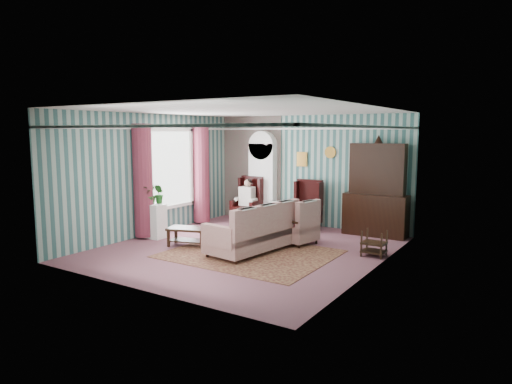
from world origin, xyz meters
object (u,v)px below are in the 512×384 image
Objects in this scene: nest_table at (374,243)px; wingback_right at (304,205)px; dresser_hutch at (376,187)px; sofa at (252,229)px; coffee_table at (188,237)px; wingback_left at (247,200)px; seated_woman at (247,201)px; plant_stand at (154,221)px; round_side_table at (278,214)px; bookcase at (262,181)px; floral_armchair at (297,223)px.

wingback_right is at bearing 146.25° from nest_table.
dresser_hutch is 1.13× the size of sofa.
wingback_left is at bearing 97.70° from coffee_table.
seated_woman is 2.87m from plant_stand.
round_side_table is at bearing 80.56° from coffee_table.
wingback_left is at bearing -175.59° from dresser_hutch.
bookcase is 1.07m from round_side_table.
nest_table is 0.26× the size of sofa.
bookcase is 1.79× the size of wingback_left.
dresser_hutch is 2.53× the size of floral_armchair.
round_side_table is at bearing -177.36° from dresser_hutch.
wingback_left is 1.44× the size of coffee_table.
bookcase is at bearing 57.34° from seated_woman.
floral_armchair is 2.40m from coffee_table.
wingback_right is 1.58m from floral_armchair.
dresser_hutch is 2.11m from nest_table.
wingback_left reaches higher than sofa.
seated_woman is at bearing -170.54° from round_side_table.
coffee_table is (0.39, -2.90, -0.42)m from wingback_left.
bookcase is 0.70m from seated_woman.
plant_stand is (-0.80, -2.75, -0.22)m from wingback_left.
coffee_table is (-1.36, -2.90, -0.42)m from wingback_right.
bookcase is 2.59× the size of coffee_table.
dresser_hutch is 2.00× the size of seated_woman.
dresser_hutch is at bearing 35.08° from plant_stand.
dresser_hutch is 3.36m from sofa.
wingback_left is 1.56× the size of plant_stand.
sofa is at bearing -61.77° from bookcase.
floral_armchair is (2.05, -1.86, -0.65)m from bookcase.
sofa is (1.58, -2.94, -0.65)m from bookcase.
dresser_hutch is at bearing 4.41° from wingback_left.
dresser_hutch is at bearing -22.72° from sofa.
sofa is at bearing -155.84° from nest_table.
seated_woman reaches higher than floral_armchair.
seated_woman is at bearing 69.32° from floral_armchair.
sofa reaches higher than coffee_table.
wingback_left is 0.60× the size of sofa.
nest_table is (3.82, -1.94, -0.85)m from bookcase.
wingback_left is at bearing 73.78° from plant_stand.
wingback_right reaches higher than seated_woman.
sofa is 2.41× the size of coffee_table.
coffee_table is (-1.44, -0.35, -0.27)m from sofa.
nest_table is at bearing -33.75° from wingback_right.
nest_table is at bearing -20.85° from seated_woman.
bookcase is 0.68m from wingback_left.
floral_armchair is at bearing 36.96° from coffee_table.
round_side_table is (-2.60, -0.12, -0.88)m from dresser_hutch.
wingback_right is 0.60× the size of sofa.
coffee_table is at bearing -82.30° from wingback_left.
seated_woman is at bearing 97.70° from coffee_table.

